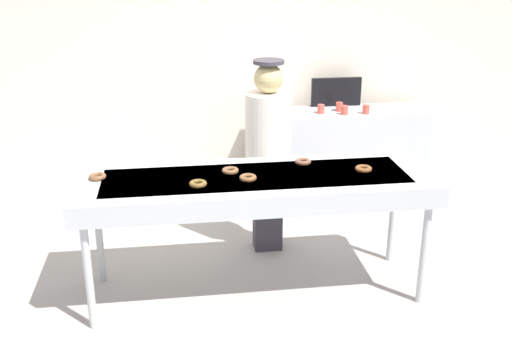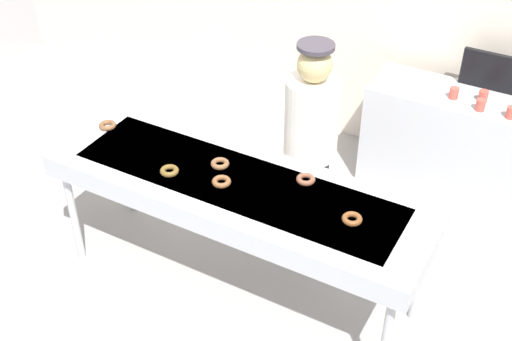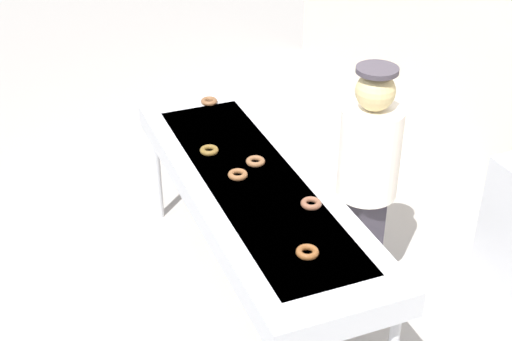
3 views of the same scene
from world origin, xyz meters
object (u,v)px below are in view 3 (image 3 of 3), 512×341
at_px(chocolate_donut_2, 255,161).
at_px(worker_baker, 368,171).
at_px(chocolate_donut_0, 311,203).
at_px(chocolate_donut_5, 209,101).
at_px(chocolate_donut_4, 209,150).
at_px(fryer_conveyor, 253,191).
at_px(chocolate_donut_3, 238,175).
at_px(chocolate_donut_1, 307,252).

xyz_separation_m(chocolate_donut_2, worker_baker, (0.37, 0.60, 0.00)).
relative_size(chocolate_donut_0, chocolate_donut_5, 1.00).
bearing_deg(chocolate_donut_0, worker_baker, 111.86).
relative_size(chocolate_donut_2, chocolate_donut_4, 1.00).
height_order(chocolate_donut_0, worker_baker, worker_baker).
bearing_deg(fryer_conveyor, chocolate_donut_0, 28.19).
bearing_deg(chocolate_donut_5, chocolate_donut_3, -9.04).
relative_size(chocolate_donut_3, worker_baker, 0.07).
bearing_deg(chocolate_donut_2, chocolate_donut_3, -55.67).
bearing_deg(fryer_conveyor, chocolate_donut_1, -0.57).
relative_size(chocolate_donut_2, worker_baker, 0.07).
bearing_deg(chocolate_donut_2, worker_baker, 58.19).
height_order(chocolate_donut_2, chocolate_donut_3, same).
height_order(chocolate_donut_5, worker_baker, worker_baker).
relative_size(chocolate_donut_5, worker_baker, 0.07).
distance_m(chocolate_donut_1, chocolate_donut_4, 1.23).
height_order(chocolate_donut_2, chocolate_donut_4, same).
distance_m(chocolate_donut_1, worker_baker, 0.92).
relative_size(chocolate_donut_0, chocolate_donut_1, 1.00).
bearing_deg(chocolate_donut_2, fryer_conveyor, -26.01).
xyz_separation_m(chocolate_donut_2, chocolate_donut_4, (-0.25, -0.23, 0.00)).
height_order(chocolate_donut_1, chocolate_donut_5, same).
xyz_separation_m(chocolate_donut_1, chocolate_donut_2, (-0.98, 0.09, 0.00)).
xyz_separation_m(chocolate_donut_4, chocolate_donut_5, (-0.70, 0.23, 0.00)).
xyz_separation_m(chocolate_donut_1, chocolate_donut_5, (-1.93, 0.10, 0.00)).
bearing_deg(chocolate_donut_4, worker_baker, 53.29).
height_order(fryer_conveyor, chocolate_donut_3, chocolate_donut_3).
xyz_separation_m(chocolate_donut_0, worker_baker, (-0.19, 0.48, 0.00)).
distance_m(chocolate_donut_4, worker_baker, 1.04).
xyz_separation_m(chocolate_donut_2, chocolate_donut_3, (0.11, -0.16, 0.00)).
xyz_separation_m(fryer_conveyor, chocolate_donut_1, (0.80, -0.01, 0.10)).
xyz_separation_m(chocolate_donut_1, chocolate_donut_3, (-0.87, -0.07, 0.00)).
bearing_deg(chocolate_donut_4, chocolate_donut_3, 10.59).
distance_m(chocolate_donut_1, chocolate_donut_2, 0.98).
height_order(chocolate_donut_0, chocolate_donut_4, same).
relative_size(fryer_conveyor, chocolate_donut_1, 20.91).
xyz_separation_m(fryer_conveyor, chocolate_donut_2, (-0.18, 0.09, 0.10)).
relative_size(fryer_conveyor, chocolate_donut_5, 20.91).
bearing_deg(chocolate_donut_4, chocolate_donut_5, 161.52).
xyz_separation_m(chocolate_donut_2, chocolate_donut_5, (-0.95, 0.01, 0.00)).
bearing_deg(chocolate_donut_3, chocolate_donut_5, 170.96).
distance_m(chocolate_donut_1, chocolate_donut_3, 0.87).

